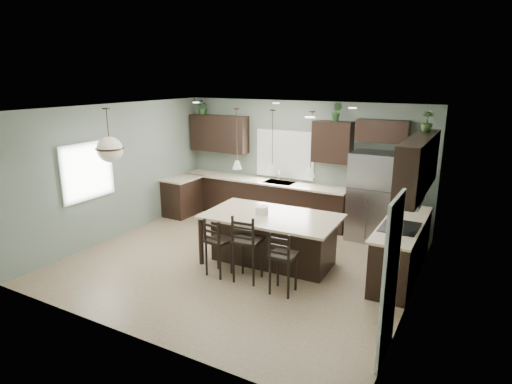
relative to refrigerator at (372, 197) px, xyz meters
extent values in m
plane|color=#9E8466|center=(-1.80, -2.29, -0.93)|extent=(6.00, 6.00, 0.00)
cube|color=white|center=(1.17, -3.84, 0.09)|extent=(0.04, 0.82, 2.04)
cube|color=white|center=(-2.20, 0.44, 0.62)|extent=(1.35, 0.02, 1.00)
cube|color=white|center=(-4.79, -3.09, 0.62)|extent=(0.02, 1.10, 1.00)
cube|color=black|center=(-4.50, -0.59, -0.48)|extent=(0.60, 0.90, 0.90)
cube|color=beige|center=(-4.48, -0.59, -0.01)|extent=(0.66, 0.96, 0.04)
cube|color=black|center=(-2.65, 0.16, -0.48)|extent=(4.20, 0.60, 0.90)
cube|color=beige|center=(-2.65, 0.14, -0.01)|extent=(4.20, 0.66, 0.04)
cube|color=gray|center=(-2.20, 0.14, 0.01)|extent=(0.70, 0.45, 0.01)
cylinder|color=silver|center=(-2.20, 0.11, 0.16)|extent=(0.02, 0.02, 0.28)
cube|color=black|center=(-3.95, 0.29, 1.02)|extent=(1.55, 0.34, 0.90)
cube|color=black|center=(-1.00, 0.29, 1.02)|extent=(0.85, 0.34, 0.90)
cube|color=black|center=(0.05, 0.29, 1.32)|extent=(1.05, 0.34, 0.45)
cube|color=black|center=(0.90, -1.42, -0.48)|extent=(0.60, 2.35, 0.90)
cube|color=beige|center=(0.88, -1.42, -0.01)|extent=(0.66, 2.35, 0.04)
cube|color=black|center=(0.88, -1.69, 0.02)|extent=(0.58, 0.75, 0.02)
cube|color=gray|center=(0.59, -1.69, -0.48)|extent=(0.01, 0.72, 0.60)
cube|color=black|center=(1.03, -1.42, 1.02)|extent=(0.34, 2.35, 0.90)
cube|color=gray|center=(0.98, -1.69, 0.62)|extent=(0.40, 0.75, 0.40)
cube|color=gray|center=(0.00, 0.00, 0.00)|extent=(0.90, 0.74, 1.85)
cube|color=black|center=(-1.27, -2.10, -0.46)|extent=(2.43, 1.43, 0.92)
cylinder|color=silver|center=(-1.47, -2.11, 0.07)|extent=(0.24, 0.24, 0.14)
cube|color=black|center=(-1.84, -2.96, -0.41)|extent=(0.43, 0.43, 1.04)
cube|color=black|center=(-1.30, -2.90, -0.34)|extent=(0.48, 0.48, 1.18)
cube|color=black|center=(-0.60, -3.01, -0.40)|extent=(0.41, 0.41, 1.06)
imported|color=#254D21|center=(-4.40, 0.26, 1.66)|extent=(0.41, 0.38, 0.37)
imported|color=#224920|center=(-0.93, 0.26, 1.67)|extent=(0.23, 0.19, 0.40)
imported|color=#2B4920|center=(1.00, -0.69, 1.65)|extent=(0.21, 0.21, 0.35)
plane|color=slate|center=(-1.80, 0.46, 0.48)|extent=(6.00, 0.00, 6.00)
plane|color=slate|center=(-1.80, -5.04, 0.48)|extent=(6.00, 0.00, 6.00)
plane|color=slate|center=(-4.80, -2.29, 0.48)|extent=(0.00, 5.50, 5.50)
plane|color=slate|center=(1.20, -2.29, 0.48)|extent=(0.00, 5.50, 5.50)
plane|color=white|center=(-1.80, -2.29, 1.87)|extent=(6.00, 6.00, 0.00)
camera|label=1|loc=(1.99, -8.61, 2.41)|focal=30.00mm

